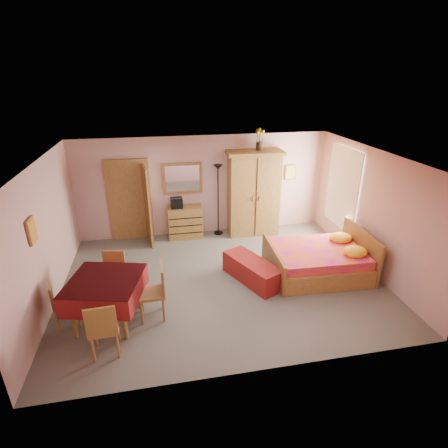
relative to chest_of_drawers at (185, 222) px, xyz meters
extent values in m
plane|color=slate|center=(0.55, -2.25, -0.42)|extent=(6.50, 6.50, 0.00)
plane|color=brown|center=(0.55, -2.25, 2.18)|extent=(6.50, 6.50, 0.00)
cube|color=tan|center=(0.55, 0.25, 0.88)|extent=(6.50, 0.10, 2.60)
cube|color=tan|center=(0.55, -4.75, 0.88)|extent=(6.50, 0.10, 2.60)
cube|color=tan|center=(-2.70, -2.25, 0.88)|extent=(0.10, 5.00, 2.60)
cube|color=tan|center=(3.80, -2.25, 0.88)|extent=(0.10, 5.00, 2.60)
cube|color=#9E6B35|center=(-1.35, 0.22, 0.61)|extent=(1.06, 0.12, 2.15)
cube|color=white|center=(3.76, -1.05, 1.03)|extent=(0.08, 1.40, 1.95)
cube|color=orange|center=(-2.67, -2.85, 1.28)|extent=(0.04, 0.32, 0.42)
cube|color=#D8BF59|center=(2.90, 0.22, 1.13)|extent=(0.30, 0.04, 0.40)
cube|color=olive|center=(0.00, 0.00, 0.00)|extent=(0.89, 0.45, 0.84)
cube|color=white|center=(0.00, 0.21, 1.13)|extent=(1.00, 0.06, 0.79)
cube|color=black|center=(-0.19, 0.00, 0.56)|extent=(0.31, 0.23, 0.28)
cube|color=black|center=(0.89, 0.04, 0.53)|extent=(0.32, 0.32, 1.89)
cube|color=olive|center=(1.81, -0.06, 0.70)|extent=(1.44, 0.77, 2.23)
cube|color=yellow|center=(1.93, 0.00, 2.08)|extent=(0.23, 0.23, 0.54)
cube|color=#C6136F|center=(2.61, -2.35, 0.06)|extent=(2.11, 1.70, 0.95)
cube|color=maroon|center=(1.17, -2.38, -0.19)|extent=(1.05, 1.48, 0.46)
cube|color=maroon|center=(-1.62, -3.18, 0.01)|extent=(1.41, 1.41, 0.85)
cube|color=#A76A38|center=(-1.59, -3.92, 0.07)|extent=(0.46, 0.46, 0.97)
cube|color=olive|center=(-1.60, -2.48, 0.05)|extent=(0.50, 0.50, 0.93)
cube|color=#A66E38|center=(-2.32, -3.11, 0.01)|extent=(0.48, 0.48, 0.86)
cube|color=#A46C37|center=(-0.88, -3.18, 0.09)|extent=(0.47, 0.47, 1.02)
camera|label=1|loc=(-0.62, -8.42, 3.61)|focal=28.00mm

